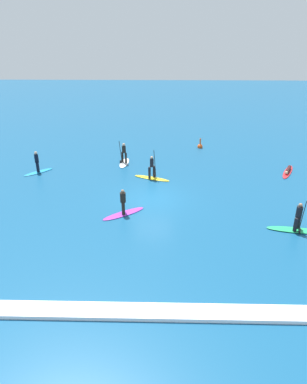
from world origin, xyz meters
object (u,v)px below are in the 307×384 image
at_px(surfer_on_red_board, 288,171).
at_px(marker_buoy, 200,146).
at_px(surfer_on_white_board, 124,158).
at_px(surfer_on_yellow_board, 152,173).
at_px(surfer_on_purple_board, 123,207).
at_px(surfer_on_blue_board, 38,166).
at_px(surfer_on_green_board, 297,225).

height_order(surfer_on_red_board, marker_buoy, marker_buoy).
xyz_separation_m(surfer_on_white_board, marker_buoy, (6.91, 4.48, -0.33)).
bearing_deg(surfer_on_red_board, surfer_on_yellow_board, -55.05).
bearing_deg(surfer_on_red_board, marker_buoy, -107.35).
height_order(surfer_on_purple_board, marker_buoy, surfer_on_purple_board).
height_order(surfer_on_red_board, surfer_on_blue_board, surfer_on_blue_board).
relative_size(surfer_on_green_board, marker_buoy, 3.10).
xyz_separation_m(surfer_on_green_board, surfer_on_purple_board, (-10.04, 1.77, 0.07)).
xyz_separation_m(surfer_on_purple_board, surfer_on_blue_board, (-7.54, 6.81, 0.04)).
bearing_deg(surfer_on_yellow_board, surfer_on_blue_board, -164.55).
relative_size(surfer_on_white_board, surfer_on_blue_board, 1.15).
distance_m(surfer_on_white_board, surfer_on_blue_board, 7.06).
bearing_deg(surfer_on_white_board, surfer_on_red_board, 87.21).
bearing_deg(surfer_on_green_board, surfer_on_red_board, 84.05).
bearing_deg(surfer_on_yellow_board, marker_buoy, 82.45).
relative_size(surfer_on_red_board, surfer_on_purple_board, 1.14).
bearing_deg(surfer_on_purple_board, surfer_on_yellow_board, 38.33).
xyz_separation_m(surfer_on_purple_board, marker_buoy, (6.05, 13.55, -0.32)).
distance_m(surfer_on_red_board, surfer_on_blue_board, 20.04).
relative_size(surfer_on_red_board, surfer_on_blue_board, 1.45).
bearing_deg(surfer_on_green_board, surfer_on_yellow_board, 147.47).
relative_size(surfer_on_yellow_board, surfer_on_white_board, 1.17).
distance_m(surfer_on_purple_board, surfer_on_blue_board, 10.16).
distance_m(surfer_on_white_board, surfer_on_green_board, 15.36).
bearing_deg(surfer_on_yellow_board, surfer_on_red_board, 30.13).
bearing_deg(surfer_on_yellow_board, surfer_on_purple_board, -83.54).
bearing_deg(marker_buoy, surfer_on_red_board, -44.29).
xyz_separation_m(surfer_on_yellow_board, surfer_on_white_board, (-2.46, 3.32, 0.03)).
distance_m(surfer_on_red_board, surfer_on_purple_board, 14.45).
bearing_deg(surfer_on_purple_board, surfer_on_green_board, -46.01).
xyz_separation_m(surfer_on_green_board, surfer_on_blue_board, (-17.58, 8.58, 0.10)).
height_order(surfer_on_white_board, surfer_on_red_board, surfer_on_white_board).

